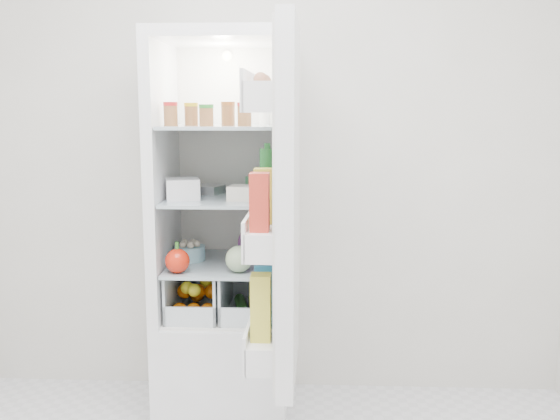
{
  "coord_description": "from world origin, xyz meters",
  "views": [
    {
      "loc": [
        0.2,
        -1.64,
        1.47
      ],
      "look_at": [
        0.08,
        0.95,
        1.04
      ],
      "focal_mm": 40.0,
      "sensor_mm": 36.0,
      "label": 1
    }
  ],
  "objects_px": {
    "refrigerator": "(225,276)",
    "fridge_door": "(281,211)",
    "red_cabbage": "(257,243)",
    "mushroom_bowl": "(190,253)"
  },
  "relations": [
    {
      "from": "refrigerator",
      "to": "fridge_door",
      "type": "height_order",
      "value": "refrigerator"
    },
    {
      "from": "refrigerator",
      "to": "red_cabbage",
      "type": "height_order",
      "value": "refrigerator"
    },
    {
      "from": "refrigerator",
      "to": "mushroom_bowl",
      "type": "xyz_separation_m",
      "value": [
        -0.17,
        -0.03,
        0.12
      ]
    },
    {
      "from": "refrigerator",
      "to": "fridge_door",
      "type": "xyz_separation_m",
      "value": [
        0.3,
        -0.64,
        0.43
      ]
    },
    {
      "from": "refrigerator",
      "to": "mushroom_bowl",
      "type": "distance_m",
      "value": 0.2
    },
    {
      "from": "red_cabbage",
      "to": "fridge_door",
      "type": "height_order",
      "value": "fridge_door"
    },
    {
      "from": "red_cabbage",
      "to": "fridge_door",
      "type": "relative_size",
      "value": 0.14
    },
    {
      "from": "mushroom_bowl",
      "to": "fridge_door",
      "type": "distance_m",
      "value": 0.83
    },
    {
      "from": "red_cabbage",
      "to": "fridge_door",
      "type": "distance_m",
      "value": 0.67
    },
    {
      "from": "red_cabbage",
      "to": "mushroom_bowl",
      "type": "relative_size",
      "value": 1.22
    }
  ]
}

